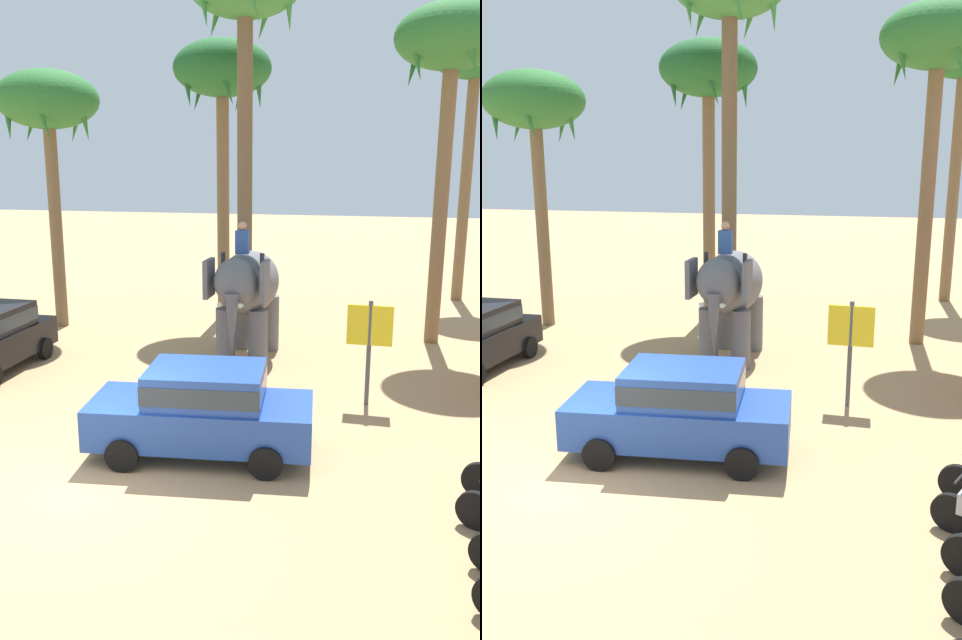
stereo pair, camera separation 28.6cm
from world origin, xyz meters
TOP-DOWN VIEW (x-y plane):
  - ground_plane at (0.00, 0.00)m, footprint 120.00×120.00m
  - car_sedan_foreground at (1.51, 1.75)m, footprint 4.27×2.24m
  - elephant_with_mahout at (0.95, 7.71)m, footprint 1.67×3.88m
  - palm_tree_behind_elephant at (7.28, 17.61)m, footprint 3.20×3.20m
  - palm_tree_near_hut at (0.45, 9.52)m, footprint 3.20×3.20m
  - palm_tree_left_of_road at (6.01, 10.86)m, footprint 3.20×3.20m
  - palm_tree_far_back at (-0.96, 12.31)m, footprint 3.20×3.20m
  - palm_tree_leaning_seaward at (-6.00, 10.05)m, footprint 3.20×3.20m
  - signboard_yellow at (4.35, 5.06)m, footprint 1.00×0.10m

SIDE VIEW (x-z plane):
  - ground_plane at x=0.00m, z-range 0.00..0.00m
  - car_sedan_foreground at x=1.51m, z-range 0.08..1.78m
  - signboard_yellow at x=4.35m, z-range 0.49..2.89m
  - elephant_with_mahout at x=0.95m, z-range 0.05..3.93m
  - palm_tree_leaning_seaward at x=-6.00m, z-range 2.95..11.11m
  - palm_tree_far_back at x=-0.96m, z-range 3.40..12.62m
  - palm_tree_left_of_road at x=6.01m, z-range 3.56..13.19m
  - palm_tree_behind_elephant at x=7.28m, z-range 3.78..13.95m
  - palm_tree_near_hut at x=0.45m, z-range 4.10..15.07m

